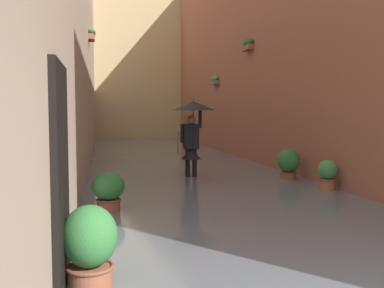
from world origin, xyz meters
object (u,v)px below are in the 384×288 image
Objects in this scene: potted_plant_far_right at (108,192)px; potted_plant_near_right at (90,250)px; potted_plant_mid_left at (289,164)px; person_wading at (192,122)px; potted_plant_near_left at (327,176)px.

potted_plant_near_right is at bearing 86.27° from potted_plant_far_right.
potted_plant_mid_left is (-4.61, -5.97, -0.00)m from potted_plant_near_right.
potted_plant_mid_left is 5.16m from potted_plant_far_right.
potted_plant_near_left is at bearing 134.38° from person_wading.
person_wading reaches higher than potted_plant_far_right.
potted_plant_near_right is 1.18× the size of potted_plant_far_right.
potted_plant_mid_left is (-2.25, 0.84, -1.02)m from person_wading.
potted_plant_near_left is (-0.16, 1.61, -0.08)m from potted_plant_mid_left.
potted_plant_near_right reaches higher than potted_plant_mid_left.
potted_plant_near_left is 0.98× the size of potted_plant_far_right.
person_wading is at bearing -45.62° from potted_plant_near_left.
potted_plant_mid_left is 1.11× the size of potted_plant_far_right.
potted_plant_near_right is 7.54m from potted_plant_mid_left.
person_wading is 2.30× the size of potted_plant_near_right.
potted_plant_mid_left is at bearing 159.42° from person_wading.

